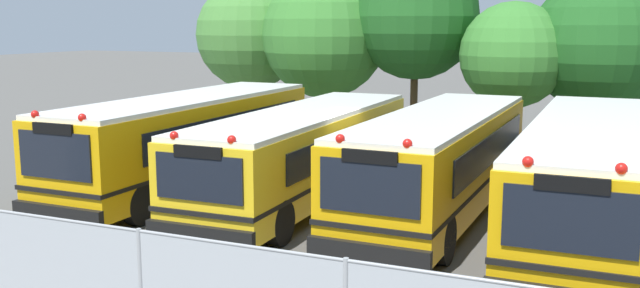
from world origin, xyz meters
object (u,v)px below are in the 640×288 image
school_bus_1 (305,151)px  school_bus_2 (440,159)px  tree_0 (249,34)px  school_bus_3 (587,172)px  tree_2 (414,13)px  tree_1 (323,32)px  school_bus_0 (189,138)px  tree_3 (511,54)px  tree_4 (596,42)px

school_bus_1 → school_bus_2: bearing=-179.7°
school_bus_1 → tree_0: size_ratio=1.62×
school_bus_3 → tree_2: (-6.87, 9.72, 3.65)m
tree_0 → tree_2: bearing=-0.2°
tree_1 → tree_0: bearing=169.9°
school_bus_3 → school_bus_0: bearing=-1.0°
tree_0 → tree_3: tree_0 is taller
school_bus_0 → tree_3: 11.46m
tree_3 → school_bus_2: bearing=-92.6°
tree_4 → school_bus_0: bearing=-137.7°
school_bus_0 → tree_4: 14.18m
school_bus_1 → tree_0: bearing=-54.6°
school_bus_1 → tree_4: tree_4 is taller
tree_2 → tree_3: size_ratio=1.34×
tree_0 → school_bus_2: bearing=-41.8°
tree_3 → tree_1: bearing=174.4°
school_bus_3 → tree_1: 14.08m
school_bus_3 → tree_2: size_ratio=1.57×
tree_0 → tree_1: size_ratio=0.97×
tree_1 → tree_4: 9.99m
tree_1 → tree_2: tree_2 is taller
tree_0 → tree_4: (13.71, -0.25, -0.20)m
tree_1 → school_bus_1: bearing=-69.7°
school_bus_2 → tree_1: tree_1 is taller
school_bus_0 → tree_4: tree_4 is taller
school_bus_3 → tree_0: 17.35m
school_bus_1 → school_bus_2: (3.64, 0.07, 0.06)m
school_bus_3 → tree_3: 9.17m
school_bus_1 → school_bus_2: size_ratio=1.04×
school_bus_2 → school_bus_0: bearing=1.5°
school_bus_2 → tree_4: size_ratio=1.59×
tree_0 → tree_4: 13.71m
school_bus_3 → tree_0: size_ratio=1.77×
tree_1 → tree_4: tree_1 is taller
school_bus_2 → tree_2: (-3.48, 9.54, 3.66)m
tree_0 → tree_3: (11.05, -1.38, -0.62)m
school_bus_1 → tree_1: bearing=-70.5°
school_bus_0 → tree_2: size_ratio=1.42×
tree_1 → tree_4: (9.98, 0.41, -0.30)m
school_bus_2 → school_bus_3: bearing=177.9°
school_bus_0 → tree_2: 10.94m
school_bus_1 → school_bus_2: 3.64m
school_bus_1 → tree_0: (-7.04, 9.63, 2.91)m
school_bus_1 → tree_2: size_ratio=1.44×
tree_2 → school_bus_0: bearing=-111.6°
school_bus_0 → tree_1: size_ratio=1.56×
school_bus_0 → school_bus_3: school_bus_0 is taller
school_bus_0 → tree_4: size_ratio=1.63×
tree_0 → tree_4: tree_0 is taller
school_bus_3 → tree_4: bearing=-88.2°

